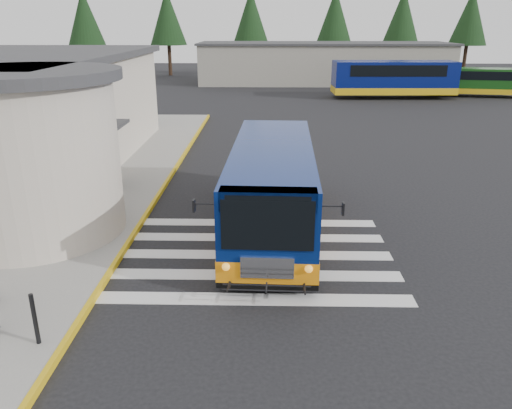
{
  "coord_description": "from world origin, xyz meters",
  "views": [
    {
      "loc": [
        -0.02,
        -13.5,
        6.15
      ],
      "look_at": [
        -0.3,
        -0.5,
        1.41
      ],
      "focal_mm": 35.0,
      "sensor_mm": 36.0,
      "label": 1
    }
  ],
  "objects_px": {
    "bollard": "(35,319)",
    "far_bus_b": "(475,81)",
    "far_bus_a": "(394,77)",
    "transit_bus": "(272,191)"
  },
  "relations": [
    {
      "from": "transit_bus",
      "to": "far_bus_a",
      "type": "height_order",
      "value": "far_bus_a"
    },
    {
      "from": "far_bus_b",
      "to": "transit_bus",
      "type": "bearing_deg",
      "value": 159.59
    },
    {
      "from": "transit_bus",
      "to": "far_bus_a",
      "type": "distance_m",
      "value": 31.34
    },
    {
      "from": "transit_bus",
      "to": "bollard",
      "type": "height_order",
      "value": "transit_bus"
    },
    {
      "from": "transit_bus",
      "to": "far_bus_b",
      "type": "relative_size",
      "value": 1.13
    },
    {
      "from": "bollard",
      "to": "far_bus_b",
      "type": "bearing_deg",
      "value": 58.29
    },
    {
      "from": "transit_bus",
      "to": "far_bus_a",
      "type": "relative_size",
      "value": 0.91
    },
    {
      "from": "far_bus_a",
      "to": "far_bus_b",
      "type": "xyz_separation_m",
      "value": [
        7.47,
        1.16,
        -0.37
      ]
    },
    {
      "from": "bollard",
      "to": "far_bus_a",
      "type": "distance_m",
      "value": 39.0
    },
    {
      "from": "transit_bus",
      "to": "bollard",
      "type": "relative_size",
      "value": 8.56
    }
  ]
}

